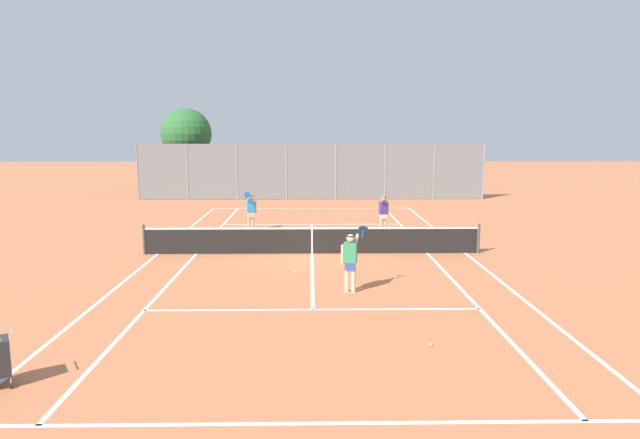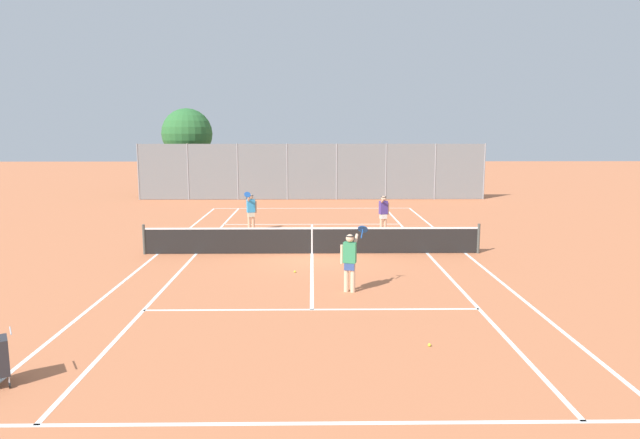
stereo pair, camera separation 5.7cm
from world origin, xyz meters
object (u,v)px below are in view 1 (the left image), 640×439
at_px(player_far_right, 383,212).
at_px(tree_behind_left, 188,135).
at_px(tennis_net, 312,240).
at_px(loose_tennis_ball_0, 295,272).
at_px(player_near_side, 351,259).
at_px(player_far_left, 251,210).
at_px(loose_tennis_ball_1, 431,345).

relative_size(player_far_right, tree_behind_left, 0.28).
bearing_deg(tennis_net, tree_behind_left, 113.54).
height_order(player_far_right, loose_tennis_ball_0, player_far_right).
height_order(player_near_side, player_far_left, same).
distance_m(player_far_right, loose_tennis_ball_0, 7.77).
xyz_separation_m(player_near_side, loose_tennis_ball_0, (-1.56, 2.12, -0.89)).
height_order(player_far_right, loose_tennis_ball_1, player_far_right).
relative_size(player_near_side, player_far_left, 1.00).
xyz_separation_m(tennis_net, tree_behind_left, (-8.34, 19.15, 3.51)).
bearing_deg(loose_tennis_ball_0, tree_behind_left, 109.66).
height_order(tennis_net, loose_tennis_ball_1, tennis_net).
height_order(player_near_side, loose_tennis_ball_0, player_near_side).
xyz_separation_m(player_far_left, tree_behind_left, (-5.68, 14.45, 3.09)).
distance_m(player_far_left, loose_tennis_ball_0, 7.78).
distance_m(loose_tennis_ball_1, tree_behind_left, 30.25).
bearing_deg(player_far_left, player_far_right, -5.89).
xyz_separation_m(player_far_right, loose_tennis_ball_1, (-0.65, -12.96, -0.88)).
bearing_deg(tennis_net, player_far_left, 119.49).
height_order(tennis_net, player_near_side, player_near_side).
xyz_separation_m(player_far_left, player_far_right, (5.71, -0.59, -0.02)).
relative_size(tennis_net, tree_behind_left, 2.06).
relative_size(player_near_side, tree_behind_left, 0.31).
relative_size(tennis_net, player_far_left, 6.76).
bearing_deg(player_far_left, loose_tennis_ball_1, -69.52).
height_order(tennis_net, tree_behind_left, tree_behind_left).
xyz_separation_m(tennis_net, player_far_left, (-2.66, 4.70, 0.42)).
relative_size(player_far_right, loose_tennis_ball_0, 24.24).
height_order(tennis_net, loose_tennis_ball_0, tennis_net).
bearing_deg(tree_behind_left, tennis_net, -66.46).
height_order(tennis_net, player_far_right, player_far_right).
bearing_deg(player_far_left, tree_behind_left, 111.48).
height_order(loose_tennis_ball_0, tree_behind_left, tree_behind_left).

